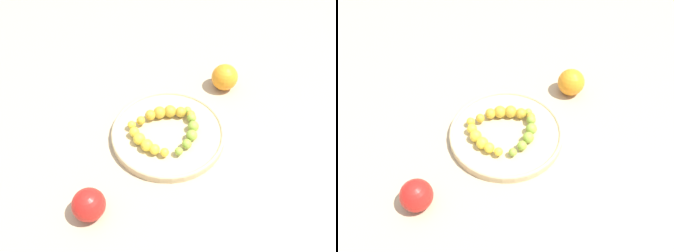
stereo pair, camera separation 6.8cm
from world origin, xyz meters
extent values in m
plane|color=tan|center=(0.00, 0.00, 0.00)|extent=(2.40, 2.40, 0.00)
cylinder|color=#D1B784|center=(0.00, 0.00, 0.01)|extent=(0.29, 0.29, 0.02)
torus|color=#D1B784|center=(0.00, 0.00, 0.02)|extent=(0.29, 0.29, 0.01)
sphere|color=gold|center=(-0.02, -0.07, 0.04)|extent=(0.02, 0.02, 0.02)
sphere|color=gold|center=(0.01, -0.06, 0.04)|extent=(0.03, 0.03, 0.03)
sphere|color=gold|center=(0.03, -0.04, 0.04)|extent=(0.03, 0.03, 0.03)
sphere|color=gold|center=(0.05, -0.02, 0.04)|extent=(0.03, 0.03, 0.03)
sphere|color=gold|center=(0.06, 0.00, 0.04)|extent=(0.03, 0.03, 0.03)
sphere|color=gold|center=(0.07, 0.03, 0.04)|extent=(0.02, 0.02, 0.02)
sphere|color=yellow|center=(0.07, 0.06, 0.03)|extent=(0.02, 0.02, 0.02)
sphere|color=yellow|center=(0.05, 0.07, 0.03)|extent=(0.03, 0.03, 0.03)
sphere|color=yellow|center=(0.03, 0.08, 0.03)|extent=(0.03, 0.03, 0.03)
sphere|color=yellow|center=(0.00, 0.08, 0.03)|extent=(0.03, 0.03, 0.03)
sphere|color=yellow|center=(-0.02, 0.07, 0.03)|extent=(0.03, 0.03, 0.03)
sphere|color=yellow|center=(-0.05, 0.07, 0.03)|extent=(0.02, 0.02, 0.02)
sphere|color=#8CAD38|center=(-0.07, 0.04, 0.03)|extent=(0.02, 0.02, 0.02)
sphere|color=#8CAD38|center=(-0.07, 0.01, 0.03)|extent=(0.02, 0.02, 0.02)
sphere|color=#8CAD38|center=(-0.06, -0.02, 0.03)|extent=(0.03, 0.03, 0.03)
sphere|color=#8CAD38|center=(-0.05, -0.04, 0.03)|extent=(0.03, 0.03, 0.03)
sphere|color=#8CAD38|center=(-0.02, -0.06, 0.03)|extent=(0.02, 0.02, 0.02)
sphere|color=#8CAD38|center=(0.00, -0.08, 0.03)|extent=(0.02, 0.02, 0.02)
sphere|color=orange|center=(0.00, -0.25, 0.04)|extent=(0.08, 0.08, 0.08)
sphere|color=red|center=(-0.02, 0.27, 0.04)|extent=(0.07, 0.07, 0.07)
camera|label=1|loc=(-0.36, 0.42, 0.67)|focal=35.81mm
camera|label=2|loc=(-0.41, 0.37, 0.67)|focal=35.81mm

